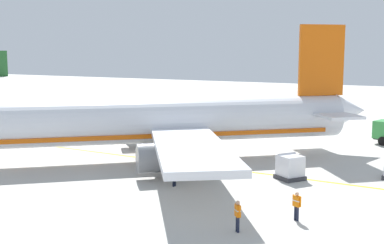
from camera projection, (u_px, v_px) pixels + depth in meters
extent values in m
cylinder|color=silver|center=(144.00, 121.00, 42.68)|extent=(27.37, 28.89, 3.80)
cone|color=silver|center=(350.00, 111.00, 47.02)|extent=(4.54, 4.54, 3.23)
cube|color=silver|center=(190.00, 147.00, 34.41)|extent=(15.66, 13.48, 0.50)
cylinder|color=slate|center=(159.00, 158.00, 36.82)|extent=(3.79, 3.84, 2.20)
cube|color=silver|center=(152.00, 115.00, 52.04)|extent=(14.11, 15.23, 0.50)
cylinder|color=slate|center=(138.00, 131.00, 49.16)|extent=(3.79, 3.84, 2.20)
cube|color=#D8590C|center=(321.00, 60.00, 45.66)|extent=(3.27, 3.46, 6.50)
cube|color=silver|center=(320.00, 111.00, 46.33)|extent=(9.78, 9.44, 0.24)
cube|color=#D8590C|center=(144.00, 133.00, 42.83)|extent=(24.77, 26.13, 0.36)
cylinder|color=black|center=(167.00, 160.00, 40.93)|extent=(1.01, 1.04, 1.10)
cylinder|color=gray|center=(167.00, 151.00, 40.81)|extent=(0.20, 0.20, 0.50)
cylinder|color=black|center=(157.00, 148.00, 45.94)|extent=(1.01, 1.04, 1.10)
cylinder|color=gray|center=(157.00, 140.00, 45.83)|extent=(0.20, 0.20, 0.50)
cube|color=#192333|center=(378.00, 125.00, 51.67)|extent=(1.79, 0.61, 0.94)
cylinder|color=black|center=(383.00, 141.00, 50.29)|extent=(0.53, 0.94, 0.90)
cube|color=#333338|center=(290.00, 177.00, 36.96)|extent=(2.45, 2.45, 0.30)
cube|color=silver|center=(290.00, 165.00, 36.83)|extent=(2.18, 2.18, 1.50)
cube|color=silver|center=(286.00, 156.00, 37.23)|extent=(1.69, 1.39, 0.57)
cylinder|color=#191E33|center=(238.00, 225.00, 25.99)|extent=(0.14, 0.14, 0.85)
cylinder|color=#191E33|center=(237.00, 224.00, 26.16)|extent=(0.14, 0.14, 0.85)
cube|color=orange|center=(238.00, 211.00, 25.97)|extent=(0.47, 0.47, 0.63)
cube|color=silver|center=(238.00, 210.00, 25.97)|extent=(0.48, 0.48, 0.06)
sphere|color=tan|center=(238.00, 203.00, 25.91)|extent=(0.23, 0.23, 0.23)
cylinder|color=orange|center=(240.00, 212.00, 25.71)|extent=(0.09, 0.09, 0.60)
cylinder|color=orange|center=(236.00, 209.00, 26.23)|extent=(0.09, 0.09, 0.60)
cylinder|color=#191E33|center=(295.00, 213.00, 27.91)|extent=(0.14, 0.14, 0.83)
cylinder|color=#191E33|center=(298.00, 214.00, 27.77)|extent=(0.14, 0.14, 0.83)
cube|color=orange|center=(297.00, 201.00, 27.74)|extent=(0.38, 0.49, 0.62)
cube|color=silver|center=(297.00, 201.00, 27.73)|extent=(0.39, 0.50, 0.06)
sphere|color=tan|center=(297.00, 194.00, 27.68)|extent=(0.22, 0.22, 0.22)
cylinder|color=orange|center=(293.00, 199.00, 27.95)|extent=(0.09, 0.09, 0.59)
cylinder|color=orange|center=(300.00, 202.00, 27.52)|extent=(0.09, 0.09, 0.59)
cylinder|color=#191E33|center=(173.00, 181.00, 34.87)|extent=(0.14, 0.14, 0.80)
cylinder|color=#191E33|center=(175.00, 181.00, 35.02)|extent=(0.14, 0.14, 0.80)
cube|color=orange|center=(174.00, 171.00, 34.85)|extent=(0.45, 0.25, 0.60)
cube|color=silver|center=(174.00, 171.00, 34.84)|extent=(0.47, 0.26, 0.06)
sphere|color=tan|center=(174.00, 166.00, 34.79)|extent=(0.22, 0.22, 0.22)
cylinder|color=orange|center=(172.00, 172.00, 34.62)|extent=(0.09, 0.09, 0.57)
cylinder|color=orange|center=(176.00, 170.00, 35.06)|extent=(0.09, 0.09, 0.57)
cube|color=yellow|center=(200.00, 165.00, 41.44)|extent=(0.30, 60.00, 0.01)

